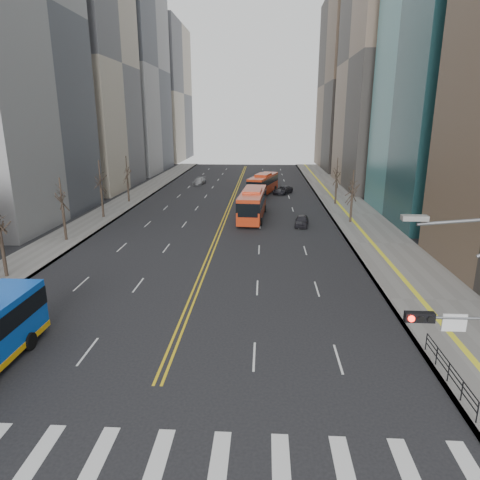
# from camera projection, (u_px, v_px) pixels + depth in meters

# --- Properties ---
(ground) EXTENTS (220.00, 220.00, 0.00)m
(ground) POSITION_uv_depth(u_px,v_px,m) (125.00, 465.00, 16.19)
(ground) COLOR black
(sidewalk_right) EXTENTS (7.00, 130.00, 0.15)m
(sidewalk_right) POSITION_uv_depth(u_px,v_px,m) (354.00, 214.00, 58.43)
(sidewalk_right) COLOR slate
(sidewalk_right) RESTS_ON ground
(sidewalk_left) EXTENTS (5.00, 130.00, 0.15)m
(sidewalk_left) POSITION_uv_depth(u_px,v_px,m) (110.00, 211.00, 60.27)
(sidewalk_left) COLOR slate
(sidewalk_left) RESTS_ON ground
(crosswalk) EXTENTS (26.70, 4.00, 0.01)m
(crosswalk) POSITION_uv_depth(u_px,v_px,m) (125.00, 465.00, 16.19)
(crosswalk) COLOR silver
(crosswalk) RESTS_ON ground
(centerline) EXTENTS (0.55, 100.00, 0.01)m
(centerline) POSITION_uv_depth(u_px,v_px,m) (232.00, 200.00, 69.00)
(centerline) COLOR gold
(centerline) RESTS_ON ground
(office_towers) EXTENTS (83.00, 134.00, 58.00)m
(office_towers) POSITION_uv_depth(u_px,v_px,m) (238.00, 52.00, 75.40)
(office_towers) COLOR gray
(office_towers) RESTS_ON ground
(pedestrian_railing) EXTENTS (0.06, 6.06, 1.02)m
(pedestrian_railing) POSITION_uv_depth(u_px,v_px,m) (449.00, 369.00, 20.95)
(pedestrian_railing) COLOR black
(pedestrian_railing) RESTS_ON sidewalk_right
(street_trees) EXTENTS (35.20, 47.20, 7.60)m
(street_trees) POSITION_uv_depth(u_px,v_px,m) (156.00, 190.00, 48.42)
(street_trees) COLOR black
(street_trees) RESTS_ON ground
(red_bus_near) EXTENTS (3.64, 12.41, 3.86)m
(red_bus_near) POSITION_uv_depth(u_px,v_px,m) (253.00, 202.00, 55.64)
(red_bus_near) COLOR #B02F12
(red_bus_near) RESTS_ON ground
(red_bus_far) EXTENTS (5.41, 11.54, 3.57)m
(red_bus_far) POSITION_uv_depth(u_px,v_px,m) (263.00, 183.00, 73.47)
(red_bus_far) COLOR #B02F12
(red_bus_far) RESTS_ON ground
(car_dark_mid) EXTENTS (2.08, 4.04, 1.32)m
(car_dark_mid) POSITION_uv_depth(u_px,v_px,m) (302.00, 221.00, 52.03)
(car_dark_mid) COLOR black
(car_dark_mid) RESTS_ON ground
(car_silver) EXTENTS (2.34, 4.78, 1.34)m
(car_silver) POSITION_uv_depth(u_px,v_px,m) (199.00, 181.00, 84.88)
(car_silver) COLOR gray
(car_silver) RESTS_ON ground
(car_dark_far) EXTENTS (4.04, 5.30, 1.34)m
(car_dark_far) POSITION_uv_depth(u_px,v_px,m) (283.00, 190.00, 74.30)
(car_dark_far) COLOR black
(car_dark_far) RESTS_ON ground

